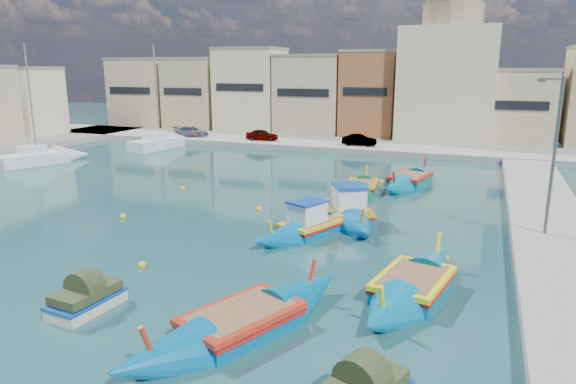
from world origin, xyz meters
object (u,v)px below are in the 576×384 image
at_px(tender_near, 87,299).
at_px(luzzu_blue_cabin, 346,213).
at_px(yacht_north, 168,142).
at_px(quay_street_lamp, 553,156).
at_px(luzzu_turquoise_cabin, 313,226).
at_px(luzzu_cyan_south, 413,287).
at_px(luzzu_blue_south, 242,324).
at_px(luzzu_green, 362,188).
at_px(yacht_midnorth, 52,157).
at_px(luzzu_cyan_mid, 410,181).
at_px(church_block, 449,67).

bearing_deg(tender_near, luzzu_blue_cabin, 67.89).
bearing_deg(yacht_north, quay_street_lamp, -29.90).
xyz_separation_m(luzzu_turquoise_cabin, luzzu_blue_cabin, (1.03, 2.92, 0.06)).
bearing_deg(luzzu_turquoise_cabin, luzzu_cyan_south, -44.42).
distance_m(luzzu_cyan_south, tender_near, 11.96).
height_order(tender_near, yacht_north, yacht_north).
bearing_deg(luzzu_blue_south, luzzu_green, 92.24).
bearing_deg(luzzu_blue_south, yacht_midnorth, 144.00).
relative_size(luzzu_green, luzzu_cyan_south, 0.84).
bearing_deg(luzzu_green, luzzu_blue_cabin, -84.04).
xyz_separation_m(luzzu_green, yacht_north, (-24.49, 12.95, 0.20)).
bearing_deg(luzzu_cyan_mid, luzzu_green, -130.00).
bearing_deg(luzzu_blue_south, yacht_north, 127.06).
xyz_separation_m(church_block, luzzu_green, (-3.32, -26.68, -8.15)).
xyz_separation_m(church_block, tender_near, (-8.35, -47.79, -8.01)).
bearing_deg(yacht_midnorth, luzzu_cyan_south, -25.81).
distance_m(quay_street_lamp, luzzu_green, 13.64).
bearing_deg(luzzu_blue_cabin, luzzu_blue_south, -89.67).
bearing_deg(luzzu_green, tender_near, -103.41).
bearing_deg(yacht_midnorth, church_block, 38.51).
height_order(luzzu_turquoise_cabin, luzzu_green, luzzu_turquoise_cabin).
bearing_deg(luzzu_cyan_south, yacht_midnorth, 154.19).
bearing_deg(luzzu_blue_south, luzzu_turquoise_cabin, 95.93).
bearing_deg(luzzu_blue_south, luzzu_cyan_mid, 85.19).
relative_size(luzzu_blue_cabin, luzzu_blue_south, 0.95).
relative_size(luzzu_cyan_south, yacht_north, 0.79).
xyz_separation_m(luzzu_turquoise_cabin, tender_near, (-4.73, -11.25, 0.07)).
height_order(luzzu_cyan_mid, yacht_midnorth, yacht_midnorth).
distance_m(luzzu_blue_cabin, tender_near, 15.30).
bearing_deg(yacht_north, luzzu_turquoise_cabin, -43.32).
bearing_deg(church_block, luzzu_green, -97.09).
bearing_deg(yacht_north, luzzu_cyan_mid, -19.35).
height_order(luzzu_turquoise_cabin, yacht_midnorth, yacht_midnorth).
height_order(luzzu_turquoise_cabin, tender_near, luzzu_turquoise_cabin).
bearing_deg(luzzu_blue_cabin, luzzu_cyan_mid, 78.52).
bearing_deg(luzzu_cyan_mid, tender_near, -107.79).
height_order(church_block, luzzu_turquoise_cabin, church_block).
height_order(quay_street_lamp, luzzu_green, quay_street_lamp).
bearing_deg(luzzu_turquoise_cabin, church_block, 84.33).
relative_size(yacht_north, yacht_midnorth, 1.02).
xyz_separation_m(luzzu_cyan_mid, yacht_midnorth, (-31.72, -2.32, 0.15)).
bearing_deg(church_block, luzzu_blue_cabin, -94.41).
bearing_deg(yacht_midnorth, luzzu_blue_south, -36.00).
bearing_deg(tender_near, luzzu_cyan_south, 27.14).
xyz_separation_m(luzzu_blue_cabin, yacht_north, (-25.22, 19.89, 0.06)).
relative_size(luzzu_blue_cabin, yacht_north, 0.79).
xyz_separation_m(luzzu_green, tender_near, (-5.04, -21.12, 0.15)).
relative_size(luzzu_cyan_south, yacht_midnorth, 0.81).
height_order(quay_street_lamp, yacht_midnorth, yacht_midnorth).
xyz_separation_m(luzzu_cyan_south, yacht_north, (-30.10, 28.61, 0.16)).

